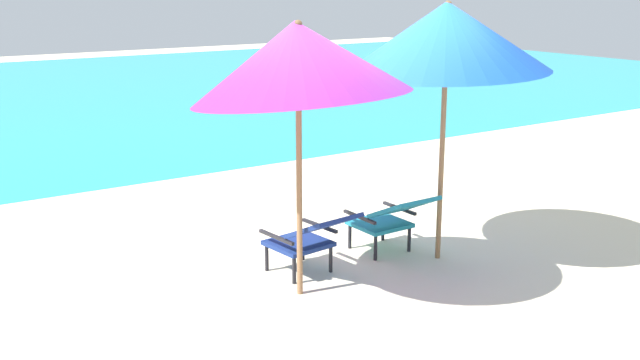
# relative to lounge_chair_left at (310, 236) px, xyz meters

# --- Properties ---
(ground_plane) EXTENTS (40.00, 40.00, 0.00)m
(ground_plane) POSITION_rel_lounge_chair_left_xyz_m (0.46, 4.30, -0.40)
(ground_plane) COLOR beige
(ocean_band) EXTENTS (40.00, 18.00, 0.01)m
(ocean_band) POSITION_rel_lounge_chair_left_xyz_m (0.46, 13.08, -0.40)
(ocean_band) COLOR #28B2B7
(ocean_band) RESTS_ON ground_plane
(lounge_chair_left) EXTENTS (0.63, 0.93, 0.68)m
(lounge_chair_left) POSITION_rel_lounge_chair_left_xyz_m (0.00, 0.00, 0.00)
(lounge_chair_left) COLOR navy
(lounge_chair_left) RESTS_ON ground_plane
(lounge_chair_right) EXTENTS (0.56, 0.88, 0.68)m
(lounge_chair_right) POSITION_rel_lounge_chair_left_xyz_m (0.99, 0.04, 0.00)
(lounge_chair_right) COLOR teal
(lounge_chair_right) RESTS_ON ground_plane
(beach_umbrella_left) EXTENTS (2.49, 2.52, 2.46)m
(beach_umbrella_left) POSITION_rel_lounge_chair_left_xyz_m (-0.29, -0.28, 1.65)
(beach_umbrella_left) COLOR olive
(beach_umbrella_left) RESTS_ON ground_plane
(beach_umbrella_right) EXTENTS (1.98, 1.96, 2.53)m
(beach_umbrella_right) POSITION_rel_lounge_chair_left_xyz_m (1.32, -0.29, 1.77)
(beach_umbrella_right) COLOR olive
(beach_umbrella_right) RESTS_ON ground_plane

